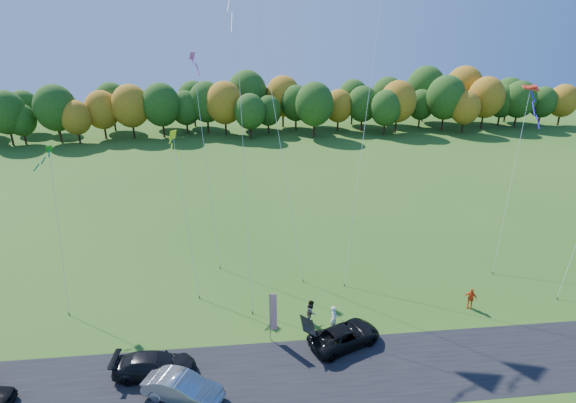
{
  "coord_description": "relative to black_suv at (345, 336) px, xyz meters",
  "views": [
    {
      "loc": [
        -3.22,
        -24.54,
        19.62
      ],
      "look_at": [
        0.0,
        6.0,
        7.0
      ],
      "focal_mm": 28.0,
      "sensor_mm": 36.0,
      "label": 1
    }
  ],
  "objects": [
    {
      "name": "kite_diamond_pink",
      "position": [
        -9.12,
        13.55,
        7.83
      ],
      "size": [
        2.1,
        6.76,
        17.3
      ],
      "color": "#4C3F33",
      "rests_on": "ground"
    },
    {
      "name": "kite_parafoil_rainbow",
      "position": [
        16.33,
        10.4,
        6.55
      ],
      "size": [
        5.83,
        6.92,
        14.63
      ],
      "color": "#4C3F33",
      "rests_on": "ground"
    },
    {
      "name": "asphalt_strip",
      "position": [
        -2.86,
        -2.36,
        -0.66
      ],
      "size": [
        90.0,
        6.0,
        0.01
      ],
      "primitive_type": "cube",
      "color": "black",
      "rests_on": "ground"
    },
    {
      "name": "person_tailgate_a",
      "position": [
        -0.42,
        1.44,
        0.28
      ],
      "size": [
        0.55,
        0.75,
        1.89
      ],
      "primitive_type": "imported",
      "rotation": [
        0.0,
        0.0,
        1.42
      ],
      "color": "white",
      "rests_on": "ground"
    },
    {
      "name": "person_east",
      "position": [
        9.94,
        2.92,
        0.13
      ],
      "size": [
        0.99,
        0.83,
        1.58
      ],
      "primitive_type": "imported",
      "rotation": [
        0.0,
        0.0,
        -0.57
      ],
      "color": "#F15216",
      "rests_on": "ground"
    },
    {
      "name": "tree_line",
      "position": [
        -2.86,
        56.64,
        -0.66
      ],
      "size": [
        116.0,
        12.0,
        10.0
      ],
      "primitive_type": null,
      "color": "#1E4711",
      "rests_on": "ground"
    },
    {
      "name": "feather_flag",
      "position": [
        -4.56,
        0.93,
        1.52
      ],
      "size": [
        0.48,
        0.08,
        3.6
      ],
      "color": "#999999",
      "rests_on": "ground"
    },
    {
      "name": "kite_delta_blue",
      "position": [
        -3.49,
        12.38,
        12.66
      ],
      "size": [
        5.01,
        10.42,
        27.38
      ],
      "color": "#4C3F33",
      "rests_on": "ground"
    },
    {
      "name": "kite_parafoil_orange",
      "position": [
        4.35,
        12.66,
        15.79
      ],
      "size": [
        7.57,
        12.6,
        33.31
      ],
      "color": "#4C3F33",
      "rests_on": "ground"
    },
    {
      "name": "dark_truck_a",
      "position": [
        -11.71,
        -1.48,
        0.03
      ],
      "size": [
        4.89,
        2.23,
        1.39
      ],
      "primitive_type": "imported",
      "rotation": [
        0.0,
        0.0,
        1.51
      ],
      "color": "black",
      "rests_on": "ground"
    },
    {
      "name": "kite_diamond_green",
      "position": [
        -19.32,
        7.46,
        5.0
      ],
      "size": [
        1.47,
        5.13,
        11.47
      ],
      "color": "#4C3F33",
      "rests_on": "ground"
    },
    {
      "name": "ground",
      "position": [
        -2.86,
        1.64,
        -0.66
      ],
      "size": [
        160.0,
        160.0,
        0.0
      ],
      "primitive_type": "plane",
      "color": "#275616"
    },
    {
      "name": "black_suv",
      "position": [
        0.0,
        0.0,
        0.0
      ],
      "size": [
        5.27,
        3.88,
        1.33
      ],
      "primitive_type": "imported",
      "rotation": [
        0.0,
        0.0,
        1.97
      ],
      "color": "black",
      "rests_on": "ground"
    },
    {
      "name": "kite_diamond_yellow",
      "position": [
        -10.53,
        8.74,
        5.2
      ],
      "size": [
        2.16,
        5.63,
        12.07
      ],
      "color": "#4C3F33",
      "rests_on": "ground"
    },
    {
      "name": "person_tailgate_b",
      "position": [
        -1.79,
        2.4,
        0.23
      ],
      "size": [
        0.93,
        1.05,
        1.79
      ],
      "primitive_type": "imported",
      "rotation": [
        0.0,
        0.0,
        1.23
      ],
      "color": "gray",
      "rests_on": "ground"
    },
    {
      "name": "kite_delta_red",
      "position": [
        -6.05,
        9.65,
        12.84
      ],
      "size": [
        2.93,
        11.01,
        24.02
      ],
      "color": "#4C3F33",
      "rests_on": "ground"
    },
    {
      "name": "silver_sedan",
      "position": [
        -9.86,
        -3.48,
        0.07
      ],
      "size": [
        4.72,
        3.25,
        1.47
      ],
      "primitive_type": "imported",
      "rotation": [
        0.0,
        0.0,
        1.15
      ],
      "color": "#A0A0A4",
      "rests_on": "ground"
    }
  ]
}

